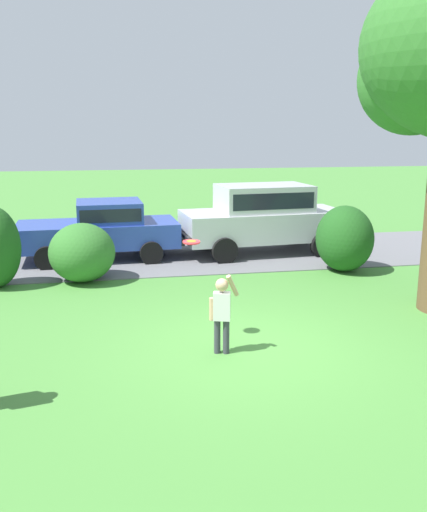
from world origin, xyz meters
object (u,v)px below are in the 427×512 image
child_thrower (222,309)px  parked_sedan (102,228)px  frisbee (191,242)px  parked_suv (263,215)px

child_thrower → parked_sedan: bearing=105.2°
child_thrower → frisbee: (-0.38, 0.62, 0.95)m
child_thrower → frisbee: 1.20m
parked_suv → parked_sedan: bearing=178.8°
parked_suv → child_thrower: (-2.56, -6.85, -0.36)m
parked_suv → frisbee: 6.91m
parked_sedan → parked_suv: parked_suv is taller
child_thrower → frisbee: frisbee is taller
parked_sedan → child_thrower: size_ratio=3.48×
parked_suv → child_thrower: bearing=-110.5°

